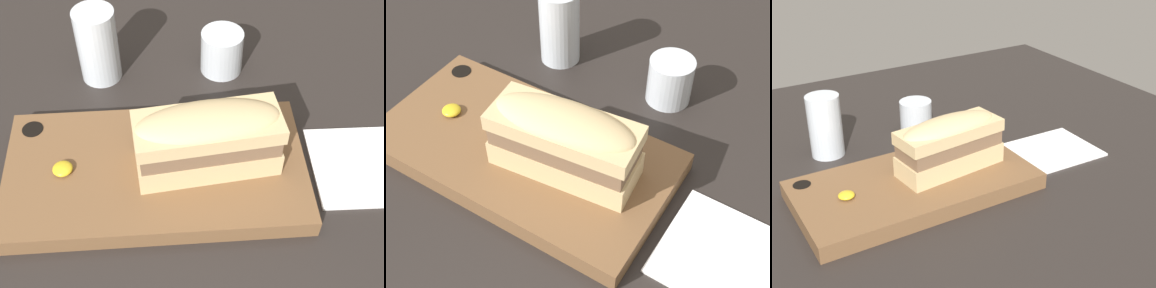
# 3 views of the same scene
# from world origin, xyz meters

# --- Properties ---
(dining_table) EXTENTS (1.45, 1.29, 0.02)m
(dining_table) POSITION_xyz_m (0.00, 0.00, 0.01)
(dining_table) COLOR #282321
(dining_table) RESTS_ON ground
(serving_board) EXTENTS (0.38, 0.20, 0.03)m
(serving_board) POSITION_xyz_m (0.04, 0.03, 0.03)
(serving_board) COLOR brown
(serving_board) RESTS_ON dining_table
(sandwich) EXTENTS (0.18, 0.09, 0.09)m
(sandwich) POSITION_xyz_m (0.10, 0.03, 0.10)
(sandwich) COLOR #DBBC84
(sandwich) RESTS_ON serving_board
(mustard_dollop) EXTENTS (0.03, 0.03, 0.01)m
(mustard_dollop) POSITION_xyz_m (-0.08, 0.03, 0.05)
(mustard_dollop) COLOR gold
(mustard_dollop) RESTS_ON serving_board
(water_glass) EXTENTS (0.06, 0.06, 0.12)m
(water_glass) POSITION_xyz_m (-0.04, 0.24, 0.07)
(water_glass) COLOR silver
(water_glass) RESTS_ON dining_table
(wine_glass) EXTENTS (0.06, 0.06, 0.07)m
(wine_glass) POSITION_xyz_m (0.14, 0.24, 0.05)
(wine_glass) COLOR silver
(wine_glass) RESTS_ON dining_table
(napkin) EXTENTS (0.16, 0.14, 0.00)m
(napkin) POSITION_xyz_m (0.32, 0.03, 0.02)
(napkin) COLOR white
(napkin) RESTS_ON dining_table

